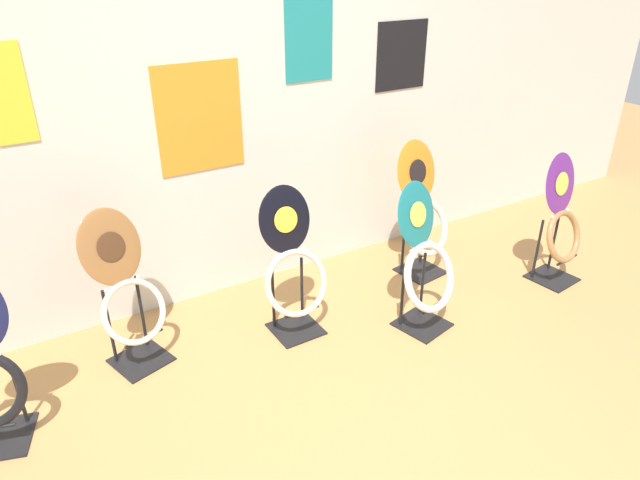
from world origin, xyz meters
TOP-DOWN VIEW (x-y plane):
  - wall_back at (0.00, 2.01)m, footprint 8.00×0.07m
  - toilet_seat_display_teal_sax at (0.74, 0.98)m, footprint 0.46×0.38m
  - toilet_seat_display_purple_note at (1.88, 0.94)m, footprint 0.38×0.31m
  - toilet_seat_display_woodgrain at (-0.83, 1.55)m, footprint 0.42×0.41m
  - toilet_seat_display_jazz_black at (0.06, 1.34)m, footprint 0.40×0.30m
  - toilet_seat_display_orange_sun at (1.15, 1.49)m, footprint 0.42×0.36m

SIDE VIEW (x-z plane):
  - toilet_seat_display_purple_note at x=1.88m, z-range -0.04..0.85m
  - toilet_seat_display_teal_sax at x=0.74m, z-range -0.04..0.86m
  - toilet_seat_display_jazz_black at x=0.06m, z-range -0.02..0.87m
  - toilet_seat_display_woodgrain at x=-0.83m, z-range 0.00..0.88m
  - toilet_seat_display_orange_sun at x=1.15m, z-range -0.02..0.91m
  - wall_back at x=0.00m, z-range 0.00..2.60m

